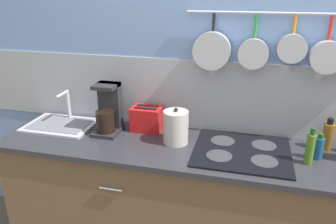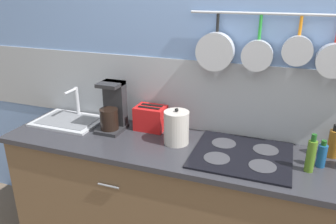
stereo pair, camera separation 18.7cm
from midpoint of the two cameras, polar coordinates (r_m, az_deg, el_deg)
wall_back at (r=2.16m, az=13.11°, el=5.71°), size 7.20×0.15×2.60m
cabinet_base at (r=2.24m, az=10.90°, el=-17.87°), size 3.17×0.56×0.86m
countertop at (r=2.00m, az=11.78°, el=-7.84°), size 3.21×0.58×0.03m
sink_basin at (r=2.48m, az=-20.20°, el=-1.88°), size 0.47×0.34×0.23m
coffee_maker at (r=2.25m, az=-12.72°, el=-0.07°), size 0.17×0.21×0.34m
toaster at (r=2.26m, az=-6.07°, el=-1.18°), size 0.22×0.15×0.17m
kettle at (r=2.05m, az=-1.25°, el=-2.71°), size 0.16×0.16×0.24m
cooktop at (r=2.00m, az=10.19°, el=-6.81°), size 0.56×0.51×0.01m
bottle_sesame_oil at (r=1.94m, az=21.00°, el=-5.98°), size 0.05×0.05×0.22m
bottle_vinegar at (r=2.03m, az=22.43°, el=-5.85°), size 0.05×0.05×0.16m
bottle_hot_sauce at (r=2.16m, az=23.87°, el=-3.84°), size 0.06×0.06×0.20m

